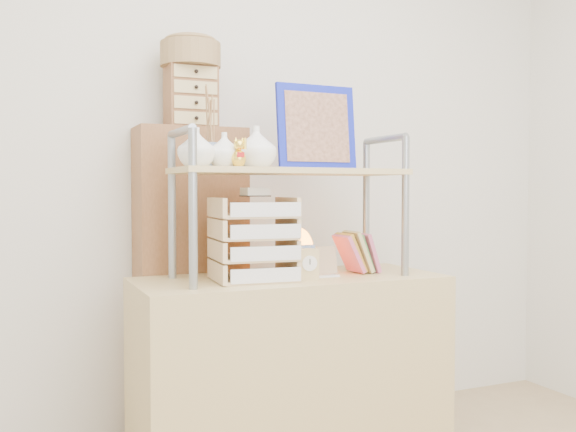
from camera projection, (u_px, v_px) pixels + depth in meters
name	position (u px, v px, depth m)	size (l,w,h in m)	color
desk	(290.00, 372.00, 2.52)	(1.20, 0.50, 0.75)	tan
cabinet	(191.00, 288.00, 2.72)	(0.45, 0.24, 1.35)	brown
hutch	(275.00, 166.00, 2.47)	(0.90, 0.34, 0.77)	gray
letter_tray	(255.00, 244.00, 2.40)	(0.31, 0.29, 0.35)	#D6BB80
salt_lamp	(300.00, 251.00, 2.57)	(0.12, 0.12, 0.19)	brown
desk_clock	(308.00, 264.00, 2.42)	(0.09, 0.05, 0.12)	tan
postcard_stand	(317.00, 268.00, 2.49)	(0.18, 0.05, 0.13)	white
drawer_chest	(191.00, 97.00, 2.67)	(0.20, 0.16, 0.25)	brown
woven_basket	(191.00, 55.00, 2.66)	(0.25, 0.25, 0.10)	brown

